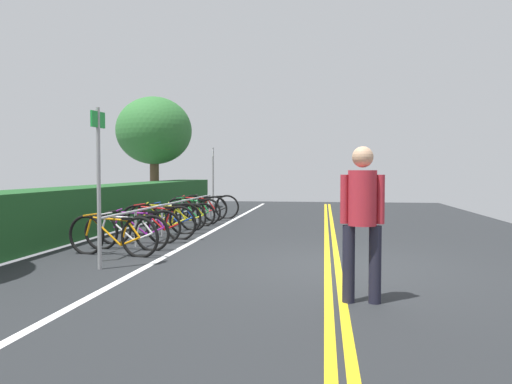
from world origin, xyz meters
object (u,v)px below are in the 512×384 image
(bicycle_5, at_px, (173,216))
(bicycle_9, at_px, (210,207))
(bicycle_3, at_px, (158,222))
(bicycle_8, at_px, (197,208))
(bicycle_1, at_px, (127,232))
(bicycle_0, at_px, (113,236))
(bicycle_4, at_px, (165,219))
(bicycle_7, at_px, (193,211))
(tree_mid, at_px, (154,131))
(bicycle_6, at_px, (184,215))
(sign_post_far, at_px, (213,175))
(sign_post_near, at_px, (99,173))
(bike_rack, at_px, (173,209))
(pedestrian, at_px, (362,213))
(bicycle_2, at_px, (139,227))

(bicycle_5, distance_m, bicycle_9, 3.12)
(bicycle_3, bearing_deg, bicycle_8, 1.54)
(bicycle_1, relative_size, bicycle_3, 0.94)
(bicycle_0, xyz_separation_m, bicycle_5, (3.86, 0.09, -0.01))
(bicycle_4, bearing_deg, bicycle_7, -0.82)
(bicycle_3, relative_size, tree_mid, 0.42)
(bicycle_4, relative_size, bicycle_6, 1.05)
(bicycle_6, relative_size, sign_post_far, 0.71)
(bicycle_3, xyz_separation_m, bicycle_6, (2.36, 0.07, -0.05))
(bicycle_1, relative_size, sign_post_near, 0.71)
(bicycle_0, height_order, bicycle_4, bicycle_4)
(bicycle_5, bearing_deg, bicycle_6, -5.44)
(bicycle_0, xyz_separation_m, sign_post_near, (-1.19, -0.31, 1.10))
(sign_post_near, xyz_separation_m, tree_mid, (11.98, 3.32, 1.60))
(bicycle_7, bearing_deg, bike_rack, -179.45)
(bicycle_7, xyz_separation_m, bicycle_9, (1.58, -0.13, 0.01))
(pedestrian, relative_size, sign_post_far, 0.78)
(bicycle_0, height_order, bicycle_2, bicycle_0)
(bicycle_7, bearing_deg, bicycle_8, 4.56)
(pedestrian, bearing_deg, sign_post_near, 69.37)
(bicycle_8, relative_size, sign_post_far, 0.78)
(bicycle_4, height_order, pedestrian, pedestrian)
(tree_mid, bearing_deg, bicycle_9, -140.60)
(bicycle_1, height_order, sign_post_near, sign_post_near)
(bicycle_0, distance_m, bicycle_7, 5.39)
(bicycle_1, distance_m, bicycle_3, 1.60)
(bicycle_1, xyz_separation_m, bicycle_2, (0.79, 0.05, 0.01))
(bicycle_0, xyz_separation_m, tree_mid, (10.79, 3.00, 2.71))
(bike_rack, relative_size, bicycle_4, 4.76)
(bicycle_1, height_order, bicycle_4, bicycle_4)
(bicycle_4, xyz_separation_m, bicycle_6, (1.63, -0.01, -0.05))
(bicycle_6, height_order, sign_post_near, sign_post_near)
(pedestrian, distance_m, sign_post_near, 4.08)
(bicycle_5, bearing_deg, sign_post_far, -1.47)
(bicycle_8, distance_m, pedestrian, 9.75)
(bike_rack, distance_m, bicycle_8, 2.74)
(bicycle_0, relative_size, bicycle_3, 0.97)
(bicycle_5, bearing_deg, bicycle_3, -175.13)
(bicycle_6, xyz_separation_m, bicycle_7, (0.78, -0.02, 0.04))
(sign_post_far, bearing_deg, bicycle_2, 179.31)
(bicycle_6, relative_size, bicycle_7, 0.94)
(bike_rack, distance_m, sign_post_near, 4.73)
(bicycle_3, relative_size, pedestrian, 1.05)
(bicycle_0, xyz_separation_m, bicycle_4, (2.98, 0.04, 0.01))
(bicycle_9, xyz_separation_m, pedestrian, (-9.59, -3.98, 0.65))
(bike_rack, height_order, sign_post_far, sign_post_far)
(bicycle_8, bearing_deg, bicycle_1, -179.53)
(bicycle_9, bearing_deg, bicycle_4, 177.60)
(bicycle_3, distance_m, bicycle_9, 4.71)
(bicycle_6, xyz_separation_m, sign_post_far, (3.34, -0.03, 1.05))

